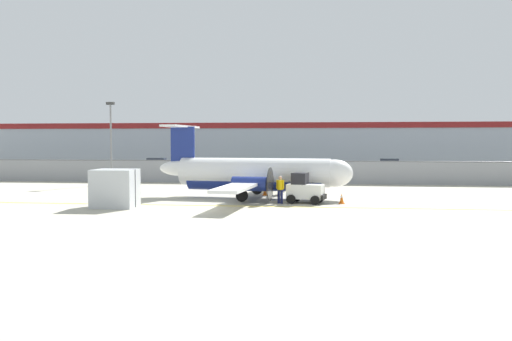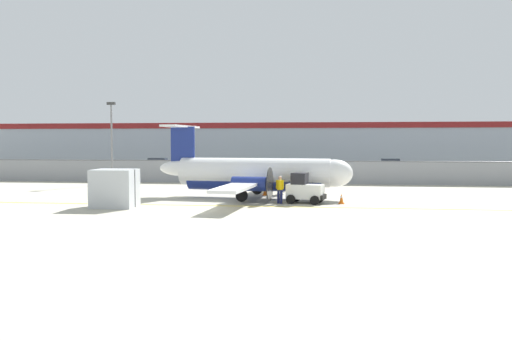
% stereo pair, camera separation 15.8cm
% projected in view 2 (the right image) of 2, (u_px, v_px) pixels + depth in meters
% --- Properties ---
extents(ground_plane, '(140.00, 140.00, 0.01)m').
position_uv_depth(ground_plane, '(224.00, 206.00, 29.55)').
color(ground_plane, '#B2AD99').
extents(perimeter_fence, '(98.00, 0.10, 2.10)m').
position_uv_depth(perimeter_fence, '(257.00, 171.00, 45.34)').
color(perimeter_fence, gray).
rests_on(perimeter_fence, ground).
extents(parking_lot_strip, '(98.00, 17.00, 0.12)m').
position_uv_depth(parking_lot_strip, '(269.00, 174.00, 56.80)').
color(parking_lot_strip, '#38383A').
rests_on(parking_lot_strip, ground).
extents(background_building, '(91.00, 8.10, 6.50)m').
position_uv_depth(background_building, '(280.00, 145.00, 74.94)').
color(background_building, '#A8B2BC').
rests_on(background_building, ground).
extents(commuter_airplane, '(13.44, 16.08, 4.92)m').
position_uv_depth(commuter_airplane, '(258.00, 174.00, 33.58)').
color(commuter_airplane, white).
rests_on(commuter_airplane, ground).
extents(baggage_tug, '(2.52, 1.82, 1.88)m').
position_uv_depth(baggage_tug, '(304.00, 189.00, 30.78)').
color(baggage_tug, silver).
rests_on(baggage_tug, ground).
extents(ground_crew_worker, '(0.53, 0.45, 1.70)m').
position_uv_depth(ground_crew_worker, '(280.00, 188.00, 30.59)').
color(ground_crew_worker, '#191E4C').
rests_on(ground_crew_worker, ground).
extents(cargo_container, '(2.46, 2.07, 2.20)m').
position_uv_depth(cargo_container, '(115.00, 188.00, 28.98)').
color(cargo_container, '#B7BCC1').
rests_on(cargo_container, ground).
extents(traffic_cone_near_left, '(0.36, 0.36, 0.64)m').
position_uv_depth(traffic_cone_near_left, '(265.00, 191.00, 35.32)').
color(traffic_cone_near_left, orange).
rests_on(traffic_cone_near_left, ground).
extents(traffic_cone_near_right, '(0.36, 0.36, 0.64)m').
position_uv_depth(traffic_cone_near_right, '(314.00, 190.00, 35.65)').
color(traffic_cone_near_right, orange).
rests_on(traffic_cone_near_right, ground).
extents(traffic_cone_far_left, '(0.36, 0.36, 0.64)m').
position_uv_depth(traffic_cone_far_left, '(341.00, 199.00, 30.54)').
color(traffic_cone_far_left, orange).
rests_on(traffic_cone_far_left, ground).
extents(parked_car_0, '(4.29, 2.20, 1.58)m').
position_uv_depth(parked_car_0, '(157.00, 164.00, 63.58)').
color(parked_car_0, navy).
rests_on(parked_car_0, parking_lot_strip).
extents(parked_car_1, '(4.36, 2.36, 1.58)m').
position_uv_depth(parked_car_1, '(171.00, 168.00, 53.99)').
color(parked_car_1, gray).
rests_on(parked_car_1, parking_lot_strip).
extents(parked_car_2, '(4.24, 2.09, 1.58)m').
position_uv_depth(parked_car_2, '(218.00, 168.00, 54.45)').
color(parked_car_2, slate).
rests_on(parked_car_2, parking_lot_strip).
extents(parked_car_3, '(4.29, 2.19, 1.58)m').
position_uv_depth(parked_car_3, '(258.00, 165.00, 62.81)').
color(parked_car_3, '#19662D').
rests_on(parked_car_3, parking_lot_strip).
extents(parked_car_4, '(4.38, 2.41, 1.58)m').
position_uv_depth(parked_car_4, '(279.00, 169.00, 53.62)').
color(parked_car_4, black).
rests_on(parked_car_4, parking_lot_strip).
extents(parked_car_5, '(4.21, 2.02, 1.58)m').
position_uv_depth(parked_car_5, '(326.00, 166.00, 58.97)').
color(parked_car_5, navy).
rests_on(parked_car_5, parking_lot_strip).
extents(parked_car_6, '(4.36, 2.35, 1.58)m').
position_uv_depth(parked_car_6, '(358.00, 168.00, 54.07)').
color(parked_car_6, gray).
rests_on(parked_car_6, parking_lot_strip).
extents(parked_car_7, '(4.34, 2.31, 1.58)m').
position_uv_depth(parked_car_7, '(389.00, 165.00, 61.39)').
color(parked_car_7, slate).
rests_on(parked_car_7, parking_lot_strip).
extents(apron_light_pole, '(0.70, 0.30, 7.27)m').
position_uv_depth(apron_light_pole, '(112.00, 136.00, 43.98)').
color(apron_light_pole, slate).
rests_on(apron_light_pole, ground).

